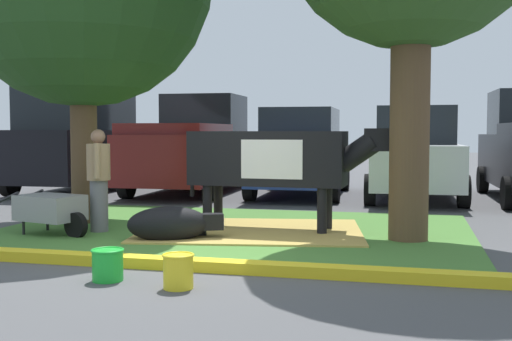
{
  "coord_description": "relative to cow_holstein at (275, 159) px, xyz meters",
  "views": [
    {
      "loc": [
        2.59,
        -6.97,
        1.49
      ],
      "look_at": [
        0.32,
        2.23,
        0.9
      ],
      "focal_mm": 44.18,
      "sensor_mm": 36.0,
      "label": 1
    }
  ],
  "objects": [
    {
      "name": "pickup_truck_maroon",
      "position": [
        -3.21,
        5.58,
        0.04
      ],
      "size": [
        2.34,
        5.46,
        2.42
      ],
      "color": "maroon",
      "rests_on": "ground"
    },
    {
      "name": "sedan_silver",
      "position": [
        2.03,
        5.11,
        -0.09
      ],
      "size": [
        2.12,
        4.45,
        2.02
      ],
      "color": "silver",
      "rests_on": "ground"
    },
    {
      "name": "curb_yellow",
      "position": [
        -0.62,
        -2.77,
        -1.02
      ],
      "size": [
        8.15,
        0.24,
        0.12
      ],
      "primitive_type": "cube",
      "color": "yellow",
      "rests_on": "ground"
    },
    {
      "name": "wheelbarrow",
      "position": [
        -3.03,
        -1.12,
        -0.69
      ],
      "size": [
        1.61,
        0.88,
        0.63
      ],
      "color": "gray",
      "rests_on": "ground"
    },
    {
      "name": "cow_holstein",
      "position": [
        0.0,
        0.0,
        0.0
      ],
      "size": [
        3.14,
        0.77,
        1.53
      ],
      "color": "black",
      "rests_on": "ground"
    },
    {
      "name": "sedan_blue",
      "position": [
        -0.52,
        5.37,
        -0.09
      ],
      "size": [
        2.12,
        4.45,
        2.02
      ],
      "color": "navy",
      "rests_on": "ground"
    },
    {
      "name": "suv_black",
      "position": [
        -6.03,
        4.99,
        0.19
      ],
      "size": [
        2.22,
        4.65,
        2.52
      ],
      "color": "black",
      "rests_on": "ground"
    },
    {
      "name": "calf_lying",
      "position": [
        -1.18,
        -1.18,
        -0.84
      ],
      "size": [
        1.32,
        0.88,
        0.48
      ],
      "color": "black",
      "rests_on": "ground"
    },
    {
      "name": "person_handler",
      "position": [
        -2.48,
        -0.72,
        -0.27
      ],
      "size": [
        0.34,
        0.5,
        1.52
      ],
      "color": "slate",
      "rests_on": "ground"
    },
    {
      "name": "bucket_green",
      "position": [
        -0.96,
        -3.43,
        -0.91
      ],
      "size": [
        0.33,
        0.33,
        0.32
      ],
      "color": "green",
      "rests_on": "ground"
    },
    {
      "name": "hay_bedding",
      "position": [
        -0.31,
        -0.2,
        -1.05
      ],
      "size": [
        3.55,
        2.89,
        0.04
      ],
      "primitive_type": "cube",
      "rotation": [
        0.0,
        0.0,
        0.16
      ],
      "color": "tan",
      "rests_on": "ground"
    },
    {
      "name": "bucket_yellow",
      "position": [
        -0.17,
        -3.55,
        -0.91
      ],
      "size": [
        0.31,
        0.31,
        0.33
      ],
      "color": "yellow",
      "rests_on": "ground"
    },
    {
      "name": "ground_plane",
      "position": [
        -0.63,
        -2.13,
        -1.08
      ],
      "size": [
        80.0,
        80.0,
        0.0
      ],
      "primitive_type": "plane",
      "color": "#4C4C4F"
    },
    {
      "name": "grass_island",
      "position": [
        -0.62,
        -0.12,
        -1.07
      ],
      "size": [
        6.95,
        5.0,
        0.02
      ],
      "primitive_type": "cube",
      "color": "#477A33",
      "rests_on": "ground"
    }
  ]
}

